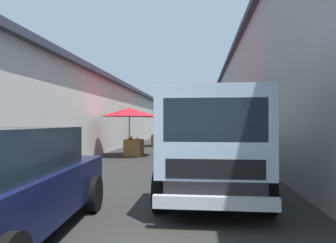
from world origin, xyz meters
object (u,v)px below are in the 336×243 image
fruit_stall_near_left (130,118)px  delivery_truck (211,148)px  vendor_by_crates (209,145)px  fruit_stall_far_left (210,118)px  fruit_stall_far_right (205,120)px  fruit_stall_near_right (199,112)px  fruit_stall_mid_lane (158,120)px  plastic_stool (187,155)px

fruit_stall_near_left → delivery_truck: size_ratio=0.53×
vendor_by_crates → fruit_stall_far_left: bearing=-1.8°
delivery_truck → fruit_stall_far_right: bearing=-0.3°
fruit_stall_near_right → vendor_by_crates: bearing=-175.7°
vendor_by_crates → fruit_stall_mid_lane: bearing=15.3°
fruit_stall_near_right → fruit_stall_near_left: size_ratio=1.06×
plastic_stool → fruit_stall_mid_lane: bearing=15.3°
vendor_by_crates → plastic_stool: 2.85m
fruit_stall_near_left → fruit_stall_mid_lane: 5.73m
fruit_stall_far_right → fruit_stall_far_left: size_ratio=0.93×
fruit_stall_near_right → fruit_stall_far_left: 7.97m
fruit_stall_mid_lane → delivery_truck: 13.70m
fruit_stall_mid_lane → plastic_stool: (-8.04, -2.20, -1.34)m
plastic_stool → vendor_by_crates: bearing=-164.9°
fruit_stall_near_right → fruit_stall_near_left: fruit_stall_near_right is taller
fruit_stall_mid_lane → fruit_stall_far_left: size_ratio=0.85×
fruit_stall_near_right → delivery_truck: size_ratio=0.56×
delivery_truck → fruit_stall_mid_lane: bearing=12.2°
fruit_stall_near_right → vendor_by_crates: fruit_stall_near_right is taller
fruit_stall_near_right → fruit_stall_far_right: bearing=-4.8°
fruit_stall_near_left → fruit_stall_mid_lane: (5.72, -0.46, -0.04)m
fruit_stall_far_right → delivery_truck: bearing=179.7°
fruit_stall_mid_lane → plastic_stool: fruit_stall_mid_lane is taller
delivery_truck → vendor_by_crates: bearing=-0.9°
fruit_stall_near_right → fruit_stall_near_left: (0.86, 3.08, -0.25)m
fruit_stall_far_right → delivery_truck: 10.67m
fruit_stall_near_right → fruit_stall_far_left: size_ratio=1.03×
fruit_stall_near_left → vendor_by_crates: bearing=-145.9°
fruit_stall_far_left → fruit_stall_mid_lane: bearing=112.5°
fruit_stall_near_left → vendor_by_crates: 6.11m
fruit_stall_near_right → fruit_stall_near_left: 3.21m
vendor_by_crates → plastic_stool: vendor_by_crates is taller
fruit_stall_near_left → fruit_stall_far_right: bearing=-48.7°
fruit_stall_near_right → fruit_stall_near_left: bearing=74.5°
fruit_stall_mid_lane → vendor_by_crates: (-10.73, -2.93, -0.76)m
fruit_stall_far_right → fruit_stall_far_left: fruit_stall_far_left is taller
fruit_stall_mid_lane → delivery_truck: size_ratio=0.46×
delivery_truck → fruit_stall_far_left: bearing=-1.6°
vendor_by_crates → delivery_truck: bearing=179.1°
fruit_stall_mid_lane → vendor_by_crates: size_ratio=1.43×
fruit_stall_near_left → vendor_by_crates: size_ratio=1.65×
fruit_stall_far_left → delivery_truck: bearing=178.4°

